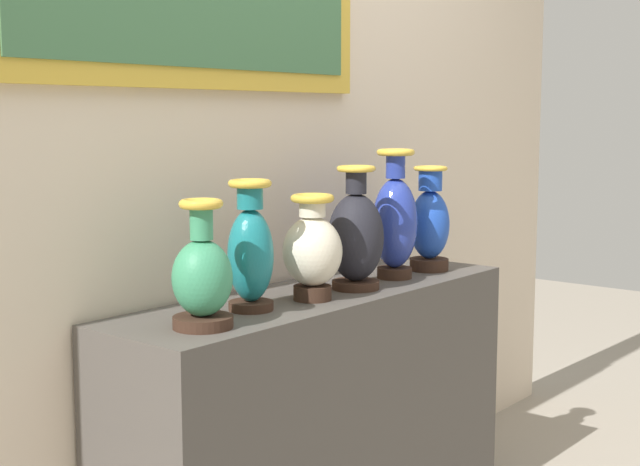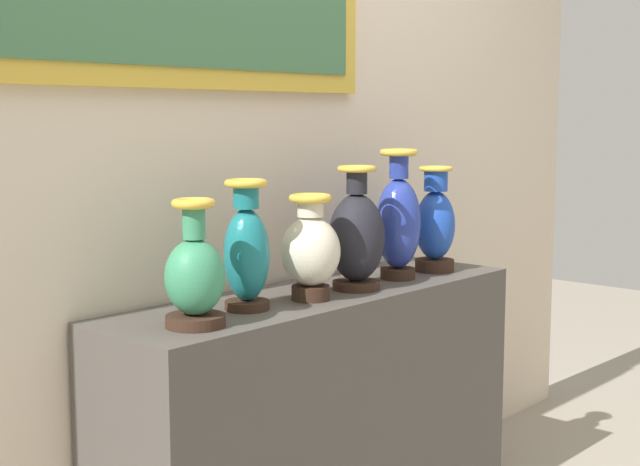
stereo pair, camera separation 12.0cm
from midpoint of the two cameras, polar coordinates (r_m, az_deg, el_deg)
The scene contains 8 objects.
display_shelf at distance 2.89m, azimuth -1.21°, elevation -11.91°, with size 1.51×0.42×0.84m, color #4C4742.
back_wall at distance 2.91m, azimuth -5.40°, elevation 7.20°, with size 3.85×0.14×2.71m.
vase_jade at distance 2.32m, azimuth -8.90°, elevation -2.75°, with size 0.15×0.15×0.33m.
vase_teal at distance 2.51m, azimuth -5.77°, elevation -1.14°, with size 0.13×0.13×0.36m.
vase_ivory at distance 2.64m, azimuth -1.78°, elevation -1.07°, with size 0.18×0.18×0.31m.
vase_onyx at distance 2.80m, azimuth 1.05°, elevation -0.22°, with size 0.17×0.17×0.38m.
vase_cobalt at distance 2.99m, azimuth 3.60°, elevation 0.78°, with size 0.15×0.15×0.43m.
vase_sapphire at distance 3.16m, azimuth 5.85°, elevation 0.57°, with size 0.14×0.14×0.36m.
Camera 1 is at (-2.11, -1.74, 1.38)m, focal length 50.80 mm.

